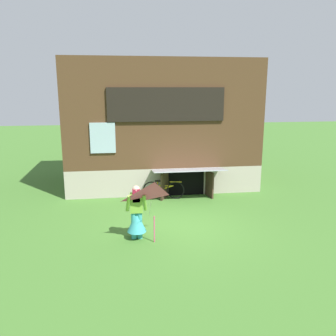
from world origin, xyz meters
name	(u,v)px	position (x,y,z in m)	size (l,w,h in m)	color
ground_plane	(179,225)	(0.00, 0.00, 0.00)	(60.00, 60.00, 0.00)	#3D6B28
log_house	(159,123)	(0.00, 5.22, 2.56)	(7.54, 5.56, 5.12)	#ADA393
person	(137,217)	(-1.31, -0.75, 0.63)	(0.60, 0.52, 1.50)	teal
kite	(155,200)	(-0.87, -1.31, 1.28)	(1.17, 1.12, 1.63)	#E54C7F
bicycle_yellow	(164,190)	(-0.15, 2.64, 0.35)	(1.53, 0.30, 0.71)	black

